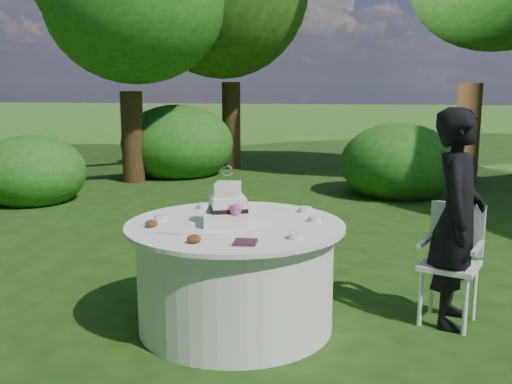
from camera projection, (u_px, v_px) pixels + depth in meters
The scene contains 9 objects.
ground at pixel (236, 325), 4.39m from camera, with size 80.00×80.00×0.00m, color #19340E.
napkins at pixel (245, 242), 3.72m from camera, with size 0.14×0.14×0.02m, color #401B2F.
feather_plume at pixel (188, 233), 3.96m from camera, with size 0.48×0.07×0.01m, color white.
guest at pixel (457, 218), 4.30m from camera, with size 0.58×0.38×1.59m, color black.
table at pixel (235, 275), 4.32m from camera, with size 1.56×1.56×0.77m.
cake at pixel (228, 209), 4.19m from camera, with size 0.34×0.34×0.42m.
chair at pixel (452, 253), 4.40m from camera, with size 0.51×0.51×0.87m.
votives at pixel (255, 217), 4.36m from camera, with size 1.21×0.91×0.04m.
petal_cups at pixel (171, 231), 3.93m from camera, with size 0.47×0.45×0.05m.
Camera 1 is at (0.67, -4.08, 1.78)m, focal length 42.00 mm.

